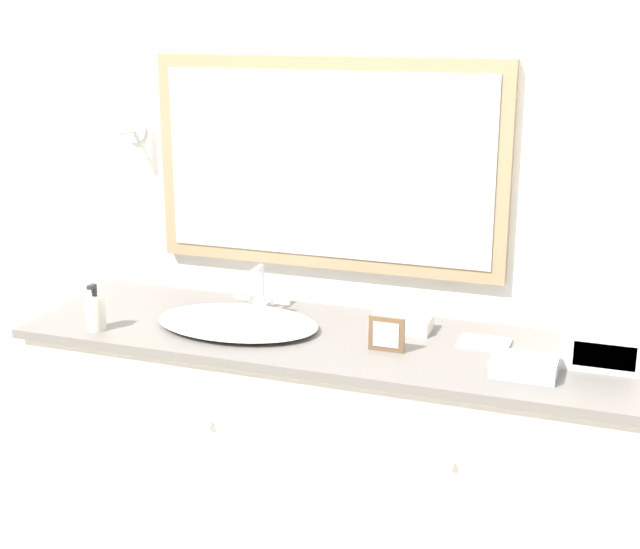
# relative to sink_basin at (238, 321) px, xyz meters

# --- Properties ---
(wall_back) EXTENTS (8.00, 0.18, 2.55)m
(wall_back) POSITION_rel_sink_basin_xyz_m (0.39, 0.35, 0.35)
(wall_back) COLOR white
(wall_back) RESTS_ON ground_plane
(vanity_counter) EXTENTS (2.16, 0.61, 0.91)m
(vanity_counter) POSITION_rel_sink_basin_xyz_m (0.40, 0.02, -0.47)
(vanity_counter) COLOR beige
(vanity_counter) RESTS_ON ground_plane
(sink_basin) EXTENTS (0.55, 0.42, 0.16)m
(sink_basin) POSITION_rel_sink_basin_xyz_m (0.00, 0.00, 0.00)
(sink_basin) COLOR white
(sink_basin) RESTS_ON vanity_counter
(soap_bottle) EXTENTS (0.06, 0.06, 0.16)m
(soap_bottle) POSITION_rel_sink_basin_xyz_m (-0.42, -0.18, 0.04)
(soap_bottle) COLOR beige
(soap_bottle) RESTS_ON vanity_counter
(appliance_box) EXTENTS (0.24, 0.15, 0.11)m
(appliance_box) POSITION_rel_sink_basin_xyz_m (1.15, 0.06, 0.04)
(appliance_box) COLOR white
(appliance_box) RESTS_ON vanity_counter
(picture_frame) EXTENTS (0.11, 0.01, 0.11)m
(picture_frame) POSITION_rel_sink_basin_xyz_m (0.52, -0.05, 0.04)
(picture_frame) COLOR brown
(picture_frame) RESTS_ON vanity_counter
(hand_towel_near_sink) EXTENTS (0.18, 0.13, 0.05)m
(hand_towel_near_sink) POSITION_rel_sink_basin_xyz_m (0.94, -0.09, 0.01)
(hand_towel_near_sink) COLOR #A8B7C6
(hand_towel_near_sink) RESTS_ON vanity_counter
(hand_towel_far_corner) EXTENTS (0.19, 0.10, 0.05)m
(hand_towel_far_corner) POSITION_rel_sink_basin_xyz_m (0.51, 0.15, 0.01)
(hand_towel_far_corner) COLOR silver
(hand_towel_far_corner) RESTS_ON vanity_counter
(metal_tray) EXTENTS (0.16, 0.12, 0.01)m
(metal_tray) POSITION_rel_sink_basin_xyz_m (0.79, 0.11, -0.01)
(metal_tray) COLOR silver
(metal_tray) RESTS_ON vanity_counter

